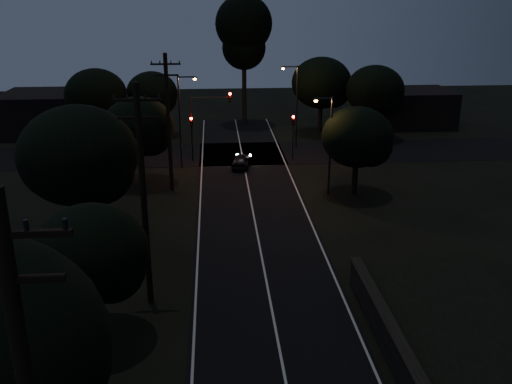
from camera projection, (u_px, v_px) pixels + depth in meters
road_surface at (249, 191)px, 44.26m from camera, size 60.00×70.00×0.03m
utility_pole_mid at (143, 195)px, 26.77m from camera, size 2.20×0.30×11.00m
utility_pole_far at (168, 121)px, 42.82m from camera, size 2.20×0.30×10.50m
tree_left_b at (95, 256)px, 24.28m from camera, size 4.98×4.98×6.33m
tree_left_c at (82, 158)px, 32.95m from camera, size 6.88×6.88×8.69m
tree_left_d at (141, 128)px, 44.75m from camera, size 5.52×5.52×7.01m
tree_far_nw at (154, 95)px, 59.79m from camera, size 5.36×5.36×6.80m
tree_far_w at (98, 96)px, 55.47m from camera, size 6.01×6.01×7.67m
tree_far_ne at (324, 84)px, 60.77m from camera, size 6.43×6.43×8.13m
tree_far_e at (377, 92)px, 58.43m from camera, size 5.99×5.99×7.60m
tree_right_a at (360, 139)px, 42.23m from camera, size 5.31×5.31×6.74m
tall_pine at (244, 32)px, 63.28m from camera, size 6.33×6.33×14.39m
building_left at (53, 113)px, 61.71m from camera, size 10.00×8.00×4.40m
building_right at (410, 107)px, 65.57m from camera, size 9.00×7.00×4.00m
signal_left at (192, 130)px, 51.31m from camera, size 0.28×0.35×4.10m
signal_right at (293, 129)px, 51.97m from camera, size 0.28×0.35×4.10m
signal_mast at (210, 114)px, 50.93m from camera, size 3.70×0.35×6.25m
streetlight_a at (182, 115)px, 48.79m from camera, size 1.66×0.26×8.00m
streetlight_b at (295, 101)px, 55.18m from camera, size 1.66×0.26×8.00m
streetlight_c at (328, 139)px, 42.17m from camera, size 1.46×0.26×7.50m
car at (241, 160)px, 50.13m from camera, size 2.09×3.82×1.23m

